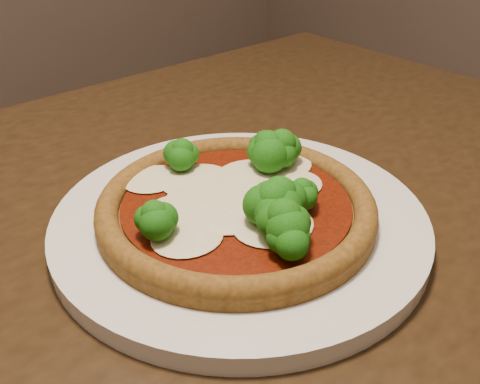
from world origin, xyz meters
TOP-DOWN VIEW (x-y plane):
  - dining_table at (0.08, -0.14)m, footprint 1.33×0.94m
  - plate at (0.16, -0.15)m, footprint 0.35×0.35m
  - pizza at (0.15, -0.15)m, footprint 0.25×0.25m

SIDE VIEW (x-z plane):
  - dining_table at x=0.08m, z-range 0.28..1.03m
  - plate at x=0.16m, z-range 0.75..0.77m
  - pizza at x=0.15m, z-range 0.75..0.82m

